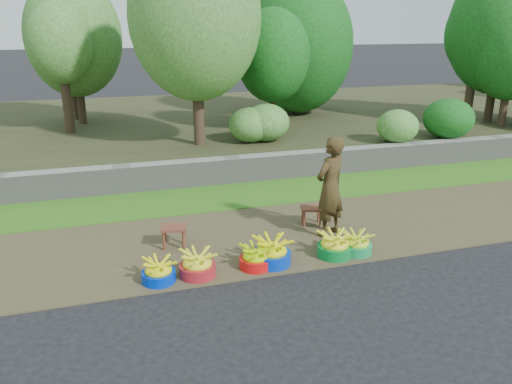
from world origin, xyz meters
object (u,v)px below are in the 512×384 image
object	(u,v)px
basin_b	(197,265)
basin_d	(272,253)
basin_e	(335,246)
stool_right	(312,211)
stool_left	(174,231)
basin_f	(357,244)
vendor_woman	(330,187)
basin_c	(256,258)
basin_a	(158,272)

from	to	relation	value
basin_b	basin_d	world-z (taller)	basin_d
basin_e	stool_right	xyz separation A→B (m)	(0.13, 1.17, 0.10)
basin_b	stool_left	world-z (taller)	basin_b
basin_f	stool_left	bearing A→B (deg)	159.22
basin_d	basin_e	xyz separation A→B (m)	(0.95, -0.03, -0.01)
basin_e	vendor_woman	distance (m)	0.99
stool_right	basin_b	bearing A→B (deg)	-150.83
basin_f	basin_c	bearing A→B (deg)	-179.56
basin_a	basin_f	world-z (taller)	basin_f
basin_a	basin_f	distance (m)	2.86
stool_right	basin_e	bearing A→B (deg)	-96.37
basin_f	stool_left	xyz separation A→B (m)	(-2.52, 0.96, 0.13)
basin_d	stool_left	distance (m)	1.54
basin_f	vendor_woman	world-z (taller)	vendor_woman
basin_a	basin_c	size ratio (longest dim) A/B	0.98
vendor_woman	stool_left	bearing A→B (deg)	-33.50
basin_b	stool_left	xyz separation A→B (m)	(-0.17, 0.97, 0.12)
basin_b	basin_c	bearing A→B (deg)	-0.09
stool_left	basin_b	bearing A→B (deg)	-79.87
basin_b	basin_f	xyz separation A→B (m)	(2.35, 0.01, -0.01)
basin_b	basin_d	bearing A→B (deg)	2.38
basin_e	stool_left	bearing A→B (deg)	156.32
basin_c	stool_left	world-z (taller)	stool_left
basin_a	basin_d	bearing A→B (deg)	2.07
stool_right	basin_a	bearing A→B (deg)	-155.55
basin_b	stool_left	bearing A→B (deg)	100.13
basin_f	stool_left	world-z (taller)	stool_left
basin_b	basin_d	xyz separation A→B (m)	(1.05, 0.04, 0.02)
basin_b	stool_right	xyz separation A→B (m)	(2.13, 1.19, 0.10)
basin_c	vendor_woman	world-z (taller)	vendor_woman
basin_e	basin_a	bearing A→B (deg)	-179.37
basin_e	stool_right	size ratio (longest dim) A/B	1.26
basin_f	stool_left	size ratio (longest dim) A/B	1.05
basin_b	basin_c	xyz separation A→B (m)	(0.81, -0.00, -0.01)
basin_d	basin_e	bearing A→B (deg)	-1.75
basin_a	basin_c	distance (m)	1.32
basin_c	basin_e	bearing A→B (deg)	0.77
basin_a	stool_left	size ratio (longest dim) A/B	1.03
basin_c	vendor_woman	distance (m)	1.73
basin_d	basin_b	bearing A→B (deg)	-177.62
basin_e	basin_c	bearing A→B (deg)	-179.23
basin_b	basin_f	size ratio (longest dim) A/B	1.09
stool_left	stool_right	world-z (taller)	stool_left
basin_b	basin_e	xyz separation A→B (m)	(2.00, 0.01, 0.00)
basin_c	basin_a	bearing A→B (deg)	-179.49
basin_c	stool_left	bearing A→B (deg)	135.33
basin_c	stool_right	distance (m)	1.78
stool_left	basin_d	bearing A→B (deg)	-37.01
basin_d	basin_f	distance (m)	1.30
basin_b	vendor_woman	xyz separation A→B (m)	(2.22, 0.73, 0.65)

